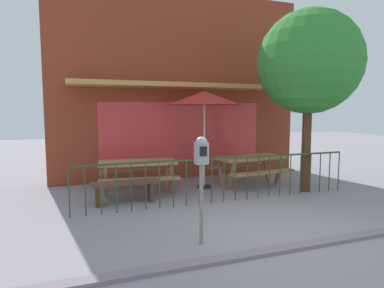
% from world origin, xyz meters
% --- Properties ---
extents(ground, '(40.00, 40.00, 0.00)m').
position_xyz_m(ground, '(0.00, 0.00, 0.00)').
color(ground, gray).
extents(pub_storefront, '(7.41, 1.34, 5.35)m').
position_xyz_m(pub_storefront, '(0.00, 4.81, 2.66)').
color(pub_storefront, '#501D20').
rests_on(pub_storefront, ground).
extents(patio_fence_front, '(6.25, 0.04, 0.97)m').
position_xyz_m(patio_fence_front, '(0.00, 1.80, 0.66)').
color(patio_fence_front, '#224A22').
rests_on(patio_fence_front, ground).
extents(picnic_table_left, '(1.93, 1.54, 0.79)m').
position_xyz_m(picnic_table_left, '(-1.60, 3.18, 0.61)').
color(picnic_table_left, '#A67955').
rests_on(picnic_table_left, ground).
extents(picnic_table_right, '(1.93, 1.54, 0.79)m').
position_xyz_m(picnic_table_right, '(1.31, 2.99, 0.61)').
color(picnic_table_right, '#9F7243').
rests_on(picnic_table_right, ground).
extents(patio_umbrella, '(1.85, 1.85, 2.44)m').
position_xyz_m(patio_umbrella, '(0.08, 3.15, 2.26)').
color(patio_umbrella, black).
rests_on(patio_umbrella, ground).
extents(patio_bench, '(1.41, 0.35, 0.48)m').
position_xyz_m(patio_bench, '(-2.02, 2.40, 0.35)').
color(patio_bench, brown).
rests_on(patio_bench, ground).
extents(parking_meter_near, '(0.18, 0.17, 1.59)m').
position_xyz_m(parking_meter_near, '(-1.26, -0.10, 1.23)').
color(parking_meter_near, gray).
rests_on(parking_meter_near, ground).
extents(street_tree, '(2.43, 2.43, 4.31)m').
position_xyz_m(street_tree, '(2.26, 1.99, 3.08)').
color(street_tree, '#4C2E1B').
rests_on(street_tree, ground).
extents(curb_edge, '(10.37, 0.20, 0.11)m').
position_xyz_m(curb_edge, '(0.00, -0.71, 0.00)').
color(curb_edge, gray).
rests_on(curb_edge, ground).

